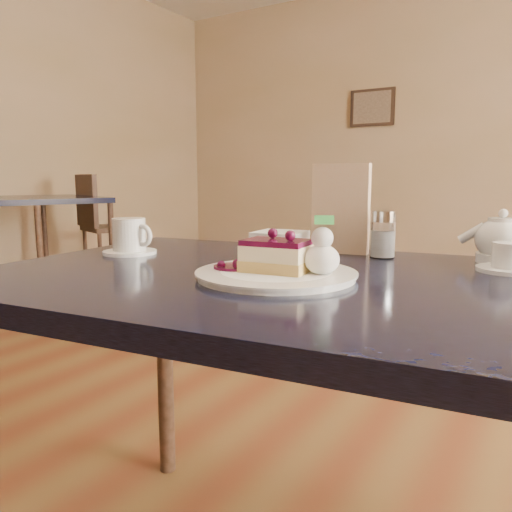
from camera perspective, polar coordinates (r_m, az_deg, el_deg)
The scene contains 11 objects.
main_table at distance 0.98m, azimuth 3.40°, elevation -6.46°, with size 1.26×0.91×0.74m.
dessert_plate at distance 0.91m, azimuth 2.31°, elevation -2.16°, with size 0.29×0.29×0.01m, color white.
cheesecake_slice at distance 0.91m, azimuth 2.32°, elevation 0.01°, with size 0.13×0.10×0.06m.
whipped_cream at distance 0.89m, azimuth 7.54°, elevation -0.37°, with size 0.06×0.06×0.06m.
berry_sauce at distance 0.94m, azimuth -2.50°, elevation -1.26°, with size 0.08×0.08×0.01m, color black.
coffee_set at distance 1.24m, azimuth -14.20°, elevation 2.01°, with size 0.14×0.13×0.09m.
tea_set at distance 1.17m, azimuth 26.30°, elevation 1.19°, with size 0.19×0.22×0.10m.
menu_card at distance 1.23m, azimuth 9.65°, elevation 5.34°, with size 0.14×0.03×0.22m, color beige.
sugar_shaker at distance 1.17m, azimuth 14.32°, elevation 2.46°, with size 0.06×0.06×0.11m.
napkin_stack at distance 1.26m, azimuth 2.76°, elevation 1.71°, with size 0.12×0.12×0.05m, color white.
bg_table_far_left at distance 4.43m, azimuth -22.92°, elevation -2.88°, with size 1.26×1.88×1.25m.
Camera 1 is at (0.39, -0.58, 0.92)m, focal length 35.00 mm.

